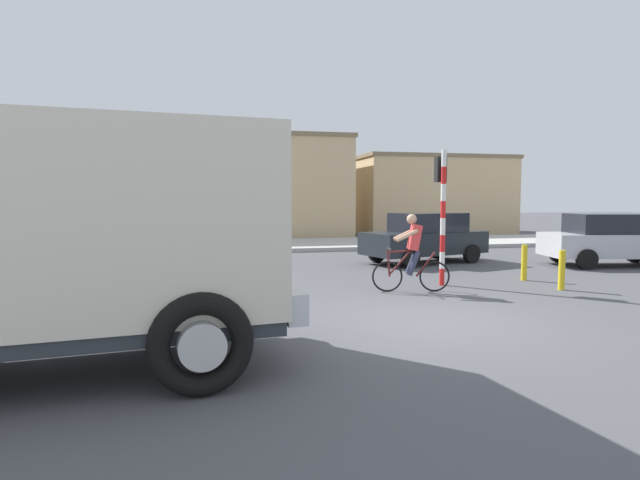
% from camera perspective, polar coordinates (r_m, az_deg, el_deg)
% --- Properties ---
extents(ground_plane, '(120.00, 120.00, 0.00)m').
position_cam_1_polar(ground_plane, '(8.98, 12.12, -8.75)').
color(ground_plane, '#4C4C51').
extents(sidewalk_far, '(80.00, 5.00, 0.16)m').
position_cam_1_polar(sidewalk_far, '(22.27, -3.10, -0.52)').
color(sidewalk_far, '#ADADA8').
rests_on(sidewalk_far, ground).
extents(truck_foreground, '(5.67, 3.30, 2.90)m').
position_cam_1_polar(truck_foreground, '(6.71, -27.96, 0.73)').
color(truck_foreground, silver).
rests_on(truck_foreground, ground).
extents(cyclist, '(1.70, 0.57, 1.72)m').
position_cam_1_polar(cyclist, '(11.56, 10.08, -1.41)').
color(cyclist, black).
rests_on(cyclist, ground).
extents(traffic_light_pole, '(0.24, 0.43, 3.20)m').
position_cam_1_polar(traffic_light_pole, '(12.59, 13.28, 4.51)').
color(traffic_light_pole, red).
rests_on(traffic_light_pole, ground).
extents(car_red_near, '(4.26, 2.46, 1.60)m').
position_cam_1_polar(car_red_near, '(18.15, 29.45, 0.07)').
color(car_red_near, '#B7B7BC').
rests_on(car_red_near, ground).
extents(car_white_mid, '(4.28, 2.58, 1.60)m').
position_cam_1_polar(car_white_mid, '(16.00, -17.81, -0.09)').
color(car_white_mid, white).
rests_on(car_white_mid, ground).
extents(car_far_side, '(4.32, 2.77, 1.60)m').
position_cam_1_polar(car_far_side, '(16.95, 11.52, 0.29)').
color(car_far_side, '#1E2328').
rests_on(car_far_side, ground).
extents(bollard_near, '(0.14, 0.14, 0.90)m').
position_cam_1_polar(bollard_near, '(12.87, 25.10, -3.02)').
color(bollard_near, gold).
rests_on(bollard_near, ground).
extents(bollard_far, '(0.14, 0.14, 0.90)m').
position_cam_1_polar(bollard_far, '(13.99, 21.59, -2.33)').
color(bollard_far, gold).
rests_on(bollard_far, ground).
extents(building_corner_left, '(11.33, 5.76, 5.35)m').
position_cam_1_polar(building_corner_left, '(29.68, -27.65, 5.26)').
color(building_corner_left, '#B2AD9E').
rests_on(building_corner_left, ground).
extents(building_mid_block, '(8.58, 6.81, 5.31)m').
position_cam_1_polar(building_mid_block, '(28.42, -6.19, 5.77)').
color(building_mid_block, '#D1B284').
rests_on(building_mid_block, ground).
extents(building_corner_right, '(8.95, 5.75, 4.54)m').
position_cam_1_polar(building_corner_right, '(31.89, 11.81, 4.87)').
color(building_corner_right, '#D1B284').
rests_on(building_corner_right, ground).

